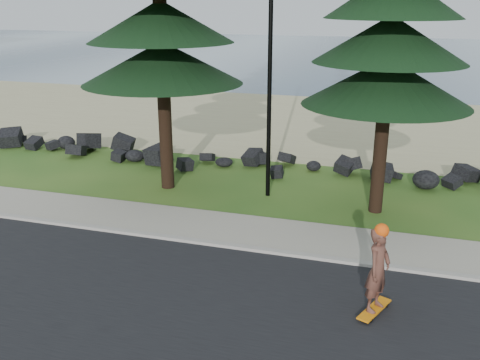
{
  "coord_description": "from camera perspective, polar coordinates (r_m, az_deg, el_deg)",
  "views": [
    {
      "loc": [
        3.9,
        -12.97,
        6.23
      ],
      "look_at": [
        0.0,
        0.0,
        1.59
      ],
      "focal_mm": 40.0,
      "sensor_mm": 36.0,
      "label": 1
    }
  ],
  "objects": [
    {
      "name": "lamp_post",
      "position": [
        16.76,
        3.2,
        11.72
      ],
      "size": [
        0.25,
        0.14,
        8.14
      ],
      "color": "black",
      "rests_on": "ground"
    },
    {
      "name": "sidewalk",
      "position": [
        15.06,
        0.2,
        -5.33
      ],
      "size": [
        160.0,
        2.0,
        0.08
      ],
      "primitive_type": "cube",
      "color": "#A09786",
      "rests_on": "ground"
    },
    {
      "name": "kerb",
      "position": [
        14.11,
        -1.08,
        -7.05
      ],
      "size": [
        160.0,
        0.2,
        0.1
      ],
      "primitive_type": "cube",
      "color": "#A39C92",
      "rests_on": "ground"
    },
    {
      "name": "ocean",
      "position": [
        64.39,
        13.52,
        12.88
      ],
      "size": [
        160.0,
        58.0,
        0.01
      ],
      "primitive_type": "cube",
      "color": "#344B63",
      "rests_on": "ground"
    },
    {
      "name": "road",
      "position": [
        11.21,
        -6.9,
        -14.94
      ],
      "size": [
        160.0,
        7.0,
        0.02
      ],
      "primitive_type": "cube",
      "color": "black",
      "rests_on": "ground"
    },
    {
      "name": "beach_sand",
      "position": [
        28.43,
        8.48,
        6.08
      ],
      "size": [
        160.0,
        15.0,
        0.01
      ],
      "primitive_type": "cube",
      "color": "tan",
      "rests_on": "ground"
    },
    {
      "name": "ground",
      "position": [
        14.9,
        -0.02,
        -5.77
      ],
      "size": [
        160.0,
        160.0,
        0.0
      ],
      "primitive_type": "plane",
      "color": "#26541A",
      "rests_on": "ground"
    },
    {
      "name": "seawall_boulders",
      "position": [
        19.97,
        4.62,
        0.69
      ],
      "size": [
        60.0,
        2.4,
        1.1
      ],
      "primitive_type": null,
      "color": "black",
      "rests_on": "ground"
    },
    {
      "name": "skateboarder",
      "position": [
        11.28,
        14.51,
        -9.3
      ],
      "size": [
        0.66,
        1.1,
        2.01
      ],
      "rotation": [
        0.0,
        0.0,
        1.17
      ],
      "color": "orange",
      "rests_on": "ground"
    }
  ]
}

